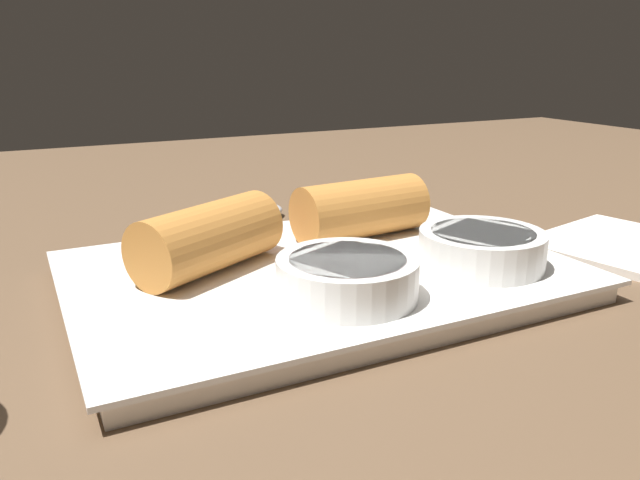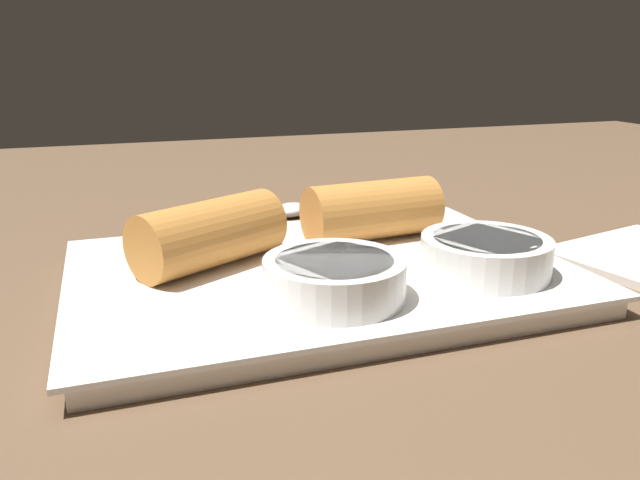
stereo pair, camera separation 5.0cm
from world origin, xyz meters
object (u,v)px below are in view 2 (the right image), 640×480
object	(u,v)px
serving_plate	(320,276)
dipping_bowl_near	(334,277)
dipping_bowl_far	(485,254)
spoon	(273,215)

from	to	relation	value
serving_plate	dipping_bowl_near	size ratio (longest dim) A/B	3.91
serving_plate	dipping_bowl_far	bearing A→B (deg)	152.94
serving_plate	dipping_bowl_far	world-z (taller)	dipping_bowl_far
dipping_bowl_near	dipping_bowl_far	distance (cm)	10.23
serving_plate	spoon	distance (cm)	16.72
dipping_bowl_far	spoon	size ratio (longest dim) A/B	0.45
serving_plate	dipping_bowl_near	distance (cm)	5.91
serving_plate	spoon	xyz separation A→B (cm)	(-1.31, -16.67, -0.22)
dipping_bowl_near	spoon	xyz separation A→B (cm)	(-2.35, -22.13, -2.21)
dipping_bowl_near	spoon	distance (cm)	22.37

